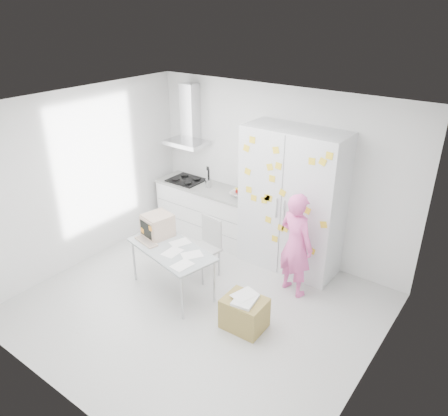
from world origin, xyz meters
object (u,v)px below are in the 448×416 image
Objects in this scene: desk at (162,235)px; chair at (206,244)px; cardboard_box at (244,313)px; person at (296,245)px.

chair is at bearing 67.60° from desk.
cardboard_box is at bearing 7.39° from desk.
desk reaches higher than cardboard_box.
person is 2.84× the size of cardboard_box.
desk is at bearing 45.32° from person.
person reaches higher than chair.
person is 1.34m from chair.
desk is at bearing 175.09° from cardboard_box.
person is at bearing 25.12° from chair.
desk is at bearing -116.83° from chair.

